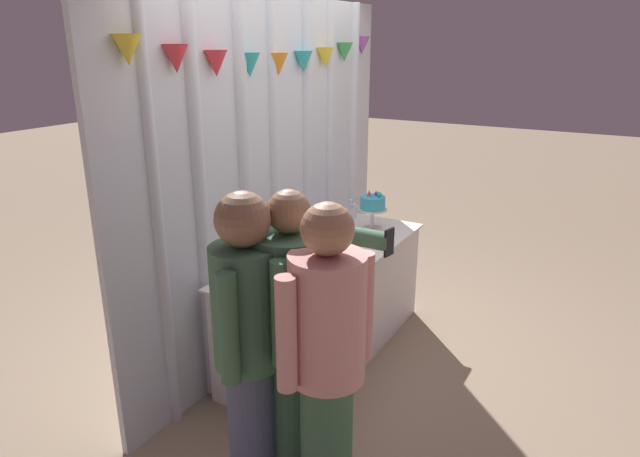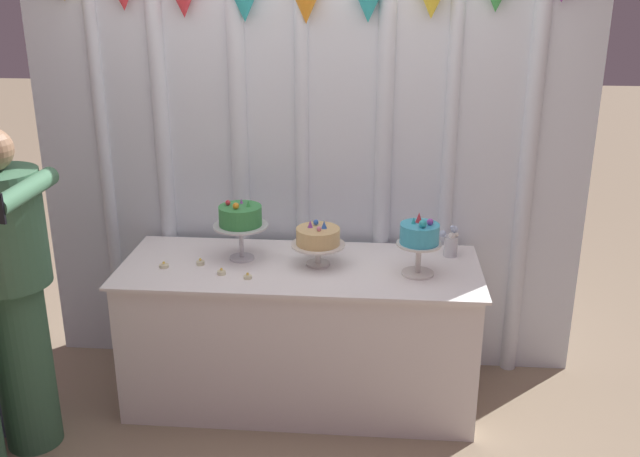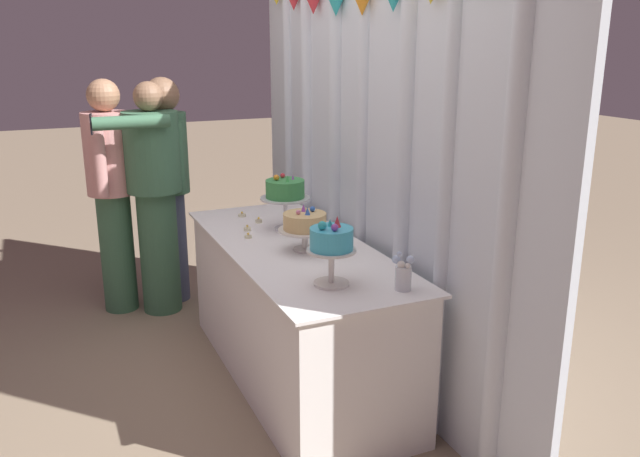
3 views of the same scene
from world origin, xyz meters
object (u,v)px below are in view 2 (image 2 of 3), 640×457
tealight_far_right (248,277)px  tealight_far_left (164,266)px  cake_display_leftmost (240,218)px  flower_vase (451,243)px  tealight_near_right (221,272)px  tealight_near_left (201,263)px  guest_girl_blue_dress (11,283)px  cake_table (301,333)px  cake_display_rightmost (419,237)px  cake_display_center (318,238)px

tealight_far_right → tealight_far_left: bearing=167.1°
cake_display_leftmost → flower_vase: bearing=7.1°
tealight_near_right → tealight_far_right: bearing=-15.7°
cake_display_leftmost → tealight_near_right: bearing=-106.5°
tealight_far_left → tealight_near_left: size_ratio=1.16×
guest_girl_blue_dress → tealight_far_left: bearing=36.7°
cake_table → tealight_far_left: 0.80m
tealight_near_left → cake_display_leftmost: bearing=26.3°
cake_display_leftmost → guest_girl_blue_dress: 1.13m
tealight_far_right → cake_display_rightmost: bearing=8.4°
tealight_far_left → flower_vase: bearing=10.9°
cake_display_center → flower_vase: cake_display_center is taller
cake_display_leftmost → tealight_near_right: cake_display_leftmost is taller
cake_table → cake_display_leftmost: bearing=168.1°
cake_display_center → tealight_near_left: bearing=-175.1°
cake_display_rightmost → cake_table: bearing=174.2°
cake_table → tealight_near_left: (-0.51, -0.03, 0.40)m
tealight_near_left → cake_table: bearing=3.5°
cake_display_leftmost → cake_display_center: bearing=-6.5°
tealight_near_left → cake_display_center: bearing=4.9°
flower_vase → tealight_far_left: size_ratio=3.70×
cake_display_rightmost → tealight_far_right: size_ratio=7.43×
cake_display_leftmost → cake_display_center: cake_display_leftmost is taller
cake_display_center → tealight_near_right: (-0.47, -0.17, -0.14)m
tealight_near_left → tealight_far_right: tealight_near_left is taller
cake_display_leftmost → flower_vase: cake_display_leftmost is taller
tealight_far_right → guest_girl_blue_dress: size_ratio=0.03×
cake_display_leftmost → tealight_far_left: bearing=-158.6°
cake_table → tealight_far_right: size_ratio=43.68×
cake_table → cake_display_rightmost: 0.84m
tealight_far_left → tealight_near_left: tealight_near_left is taller
tealight_near_left → tealight_far_left: bearing=-164.4°
tealight_far_right → guest_girl_blue_dress: 1.09m
cake_display_rightmost → tealight_near_left: 1.13m
cake_display_center → tealight_near_left: cake_display_center is taller
tealight_far_left → tealight_far_right: bearing=-12.9°
cake_table → tealight_near_left: tealight_near_left is taller
cake_table → cake_display_leftmost: size_ratio=5.66×
cake_display_rightmost → cake_display_center: bearing=170.9°
cake_display_center → cake_table: bearing=-167.5°
cake_display_center → guest_girl_blue_dress: bearing=-158.6°
tealight_far_left → guest_girl_blue_dress: guest_girl_blue_dress is taller
cake_display_center → tealight_near_left: size_ratio=6.60×
cake_display_rightmost → guest_girl_blue_dress: guest_girl_blue_dress is taller
cake_display_center → tealight_near_left: 0.62m
tealight_far_left → cake_display_center: bearing=7.4°
guest_girl_blue_dress → cake_table: bearing=22.0°
cake_display_leftmost → cake_display_rightmost: (0.91, -0.13, -0.03)m
cake_display_rightmost → flower_vase: bearing=55.5°
cake_display_rightmost → tealight_far_right: (-0.84, -0.12, -0.19)m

